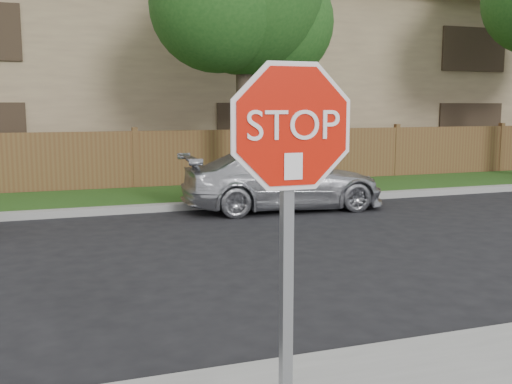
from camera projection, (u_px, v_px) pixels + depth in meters
name	position (u px, v px, depth m)	size (l,w,h in m)	color
ground	(323.00, 361.00, 5.35)	(90.00, 90.00, 0.00)	black
far_curb	(158.00, 208.00, 12.94)	(70.00, 0.30, 0.15)	gray
grass_strip	(146.00, 197.00, 14.48)	(70.00, 3.00, 0.12)	#1E4714
fence	(136.00, 161.00, 15.87)	(70.00, 0.12, 1.60)	brown
apartment_building	(110.00, 69.00, 20.70)	(35.20, 9.20, 7.20)	#8A7355
stop_sign	(290.00, 183.00, 3.39)	(1.01, 0.13, 2.55)	gray
sedan_right	(283.00, 180.00, 13.11)	(1.81, 4.45, 1.29)	silver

